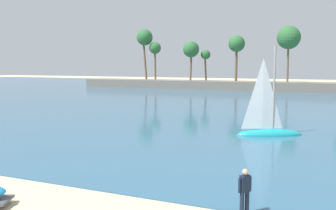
{
  "coord_description": "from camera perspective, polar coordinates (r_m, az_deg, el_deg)",
  "views": [
    {
      "loc": [
        9.52,
        -3.99,
        5.2
      ],
      "look_at": [
        2.02,
        13.93,
        3.02
      ],
      "focal_mm": 38.79,
      "sensor_mm": 36.0,
      "label": 1
    }
  ],
  "objects": [
    {
      "name": "person_at_waterline",
      "position": [
        13.03,
        11.97,
        -13.04
      ],
      "size": [
        0.39,
        0.44,
        1.67
      ],
      "color": "#141E33",
      "rests_on": "ground"
    },
    {
      "name": "palm_headland",
      "position": [
        73.76,
        16.86,
        5.21
      ],
      "size": [
        81.18,
        6.37,
        13.39
      ],
      "color": "slate",
      "rests_on": "ground"
    },
    {
      "name": "sailboat_near_shore",
      "position": [
        27.5,
        15.46,
        -3.27
      ],
      "size": [
        4.98,
        3.41,
        7.0
      ],
      "color": "teal",
      "rests_on": "sea"
    },
    {
      "name": "sea",
      "position": [
        63.74,
        14.05,
        1.56
      ],
      "size": [
        220.0,
        101.22,
        0.06
      ],
      "primitive_type": "cube",
      "color": "#33607F",
      "rests_on": "ground"
    }
  ]
}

